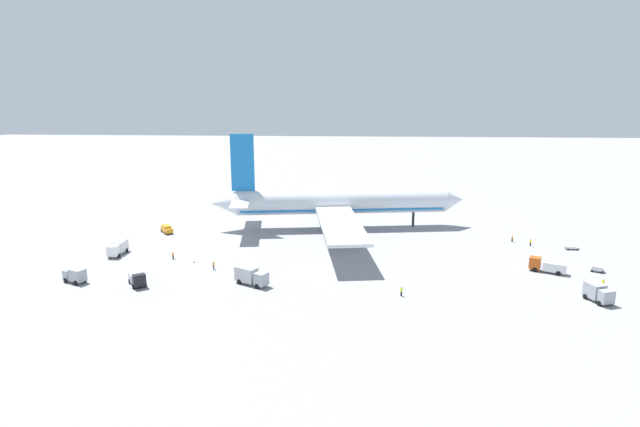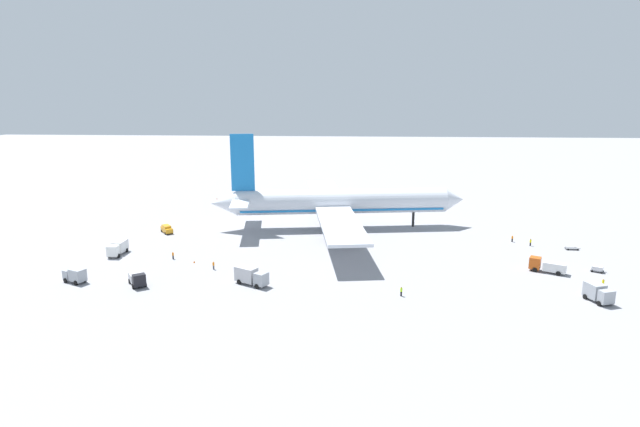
{
  "view_description": "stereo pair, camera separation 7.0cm",
  "coord_description": "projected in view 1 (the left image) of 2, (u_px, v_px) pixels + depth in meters",
  "views": [
    {
      "loc": [
        3.26,
        -135.06,
        35.38
      ],
      "look_at": [
        -5.71,
        -1.81,
        4.27
      ],
      "focal_mm": 29.15,
      "sensor_mm": 36.0,
      "label": 1
    },
    {
      "loc": [
        3.33,
        -135.05,
        35.38
      ],
      "look_at": [
        -5.71,
        -1.81,
        4.27
      ],
      "focal_mm": 29.15,
      "sensor_mm": 36.0,
      "label": 2
    }
  ],
  "objects": [
    {
      "name": "baggage_cart_0",
      "position": [
        597.0,
        269.0,
        104.93
      ],
      "size": [
        2.9,
        2.44,
        1.21
      ],
      "color": "#595B60",
      "rests_on": "ground"
    },
    {
      "name": "ground_worker_0",
      "position": [
        401.0,
        291.0,
        92.44
      ],
      "size": [
        0.56,
        0.56,
        1.75
      ],
      "color": "black",
      "rests_on": "ground"
    },
    {
      "name": "service_truck_5",
      "position": [
        251.0,
        276.0,
        97.88
      ],
      "size": [
        7.01,
        5.29,
        3.24
      ],
      "color": "#999EA5",
      "rests_on": "ground"
    },
    {
      "name": "ground_worker_4",
      "position": [
        214.0,
        265.0,
        106.38
      ],
      "size": [
        0.52,
        0.52,
        1.74
      ],
      "color": "#3F3F47",
      "rests_on": "ground"
    },
    {
      "name": "traffic_cone_0",
      "position": [
        217.0,
        199.0,
        176.68
      ],
      "size": [
        0.36,
        0.36,
        0.55
      ],
      "primitive_type": "cone",
      "color": "orange",
      "rests_on": "ground"
    },
    {
      "name": "service_van",
      "position": [
        167.0,
        229.0,
        134.24
      ],
      "size": [
        4.27,
        4.75,
        1.97
      ],
      "color": "orange",
      "rests_on": "ground"
    },
    {
      "name": "baggage_cart_1",
      "position": [
        572.0,
        248.0,
        120.09
      ],
      "size": [
        3.4,
        1.53,
        0.4
      ],
      "color": "#595B60",
      "rests_on": "ground"
    },
    {
      "name": "ground_worker_5",
      "position": [
        173.0,
        255.0,
        113.02
      ],
      "size": [
        0.49,
        0.49,
        1.67
      ],
      "color": "black",
      "rests_on": "ground"
    },
    {
      "name": "ground_worker_1",
      "position": [
        512.0,
        239.0,
        126.2
      ],
      "size": [
        0.52,
        0.52,
        1.62
      ],
      "color": "black",
      "rests_on": "ground"
    },
    {
      "name": "ground_worker_3",
      "position": [
        530.0,
        242.0,
        122.81
      ],
      "size": [
        0.54,
        0.54,
        1.74
      ],
      "color": "black",
      "rests_on": "ground"
    },
    {
      "name": "airliner",
      "position": [
        337.0,
        202.0,
        137.75
      ],
      "size": [
        67.63,
        76.57,
        25.22
      ],
      "color": "silver",
      "rests_on": "ground"
    },
    {
      "name": "ground_plane",
      "position": [
        342.0,
        228.0,
        139.48
      ],
      "size": [
        600.0,
        600.0,
        0.0
      ],
      "primitive_type": "plane",
      "color": "gray"
    },
    {
      "name": "service_truck_2",
      "position": [
        598.0,
        292.0,
        89.89
      ],
      "size": [
        3.93,
        5.42,
        3.06
      ],
      "color": "#999EA5",
      "rests_on": "ground"
    },
    {
      "name": "service_truck_0",
      "position": [
        137.0,
        279.0,
        97.51
      ],
      "size": [
        4.67,
        5.33,
        2.65
      ],
      "color": "black",
      "rests_on": "ground"
    },
    {
      "name": "service_truck_1",
      "position": [
        118.0,
        248.0,
        116.04
      ],
      "size": [
        2.54,
        6.44,
        2.87
      ],
      "color": "white",
      "rests_on": "ground"
    },
    {
      "name": "ground_worker_2",
      "position": [
        603.0,
        283.0,
        96.37
      ],
      "size": [
        0.54,
        0.54,
        1.75
      ],
      "color": "#3F3F47",
      "rests_on": "ground"
    },
    {
      "name": "service_truck_4",
      "position": [
        547.0,
        265.0,
        104.66
      ],
      "size": [
        7.05,
        4.92,
        2.8
      ],
      "color": "#BF4C14",
      "rests_on": "ground"
    },
    {
      "name": "traffic_cone_1",
      "position": [
        194.0,
        262.0,
        110.56
      ],
      "size": [
        0.36,
        0.36,
        0.55
      ],
      "primitive_type": "cone",
      "color": "orange",
      "rests_on": "ground"
    },
    {
      "name": "service_truck_3",
      "position": [
        75.0,
        275.0,
        98.95
      ],
      "size": [
        4.95,
        3.66,
        2.79
      ],
      "color": "#999EA5",
      "rests_on": "ground"
    }
  ]
}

